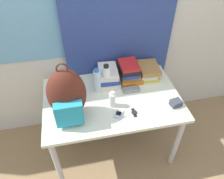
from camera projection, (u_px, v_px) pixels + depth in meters
ground_plane at (120, 177)px, 2.12m from camera, size 12.00×12.00×0.00m
wall_back at (101, 17)px, 1.90m from camera, size 6.00×0.06×2.50m
curtain_blue at (119, 18)px, 1.89m from camera, size 1.02×0.04×2.50m
desk at (112, 105)px, 1.98m from camera, size 1.20×0.77×0.71m
backpack at (67, 96)px, 1.63m from camera, size 0.30×0.26×0.51m
book_stack_left at (107, 76)px, 2.06m from camera, size 0.22×0.29×0.14m
book_stack_center at (129, 72)px, 2.07m from camera, size 0.23×0.30×0.18m
book_stack_right at (148, 71)px, 2.12m from camera, size 0.20×0.26×0.12m
water_bottle at (97, 81)px, 1.92m from camera, size 0.06×0.06×0.24m
sports_bottle at (106, 77)px, 1.96m from camera, size 0.07×0.07×0.25m
sunscreen_bottle at (112, 99)px, 1.81m from camera, size 0.06×0.06×0.15m
cell_phone at (119, 114)px, 1.78m from camera, size 0.10×0.11×0.02m
sunglasses_case at (131, 90)px, 1.98m from camera, size 0.15×0.06×0.04m
camera_pouch at (176, 103)px, 1.84m from camera, size 0.10×0.09×0.05m
wristwatch at (134, 112)px, 1.79m from camera, size 0.04×0.10×0.01m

